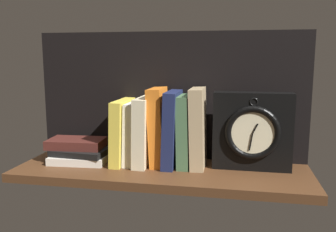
% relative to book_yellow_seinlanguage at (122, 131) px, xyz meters
% --- Properties ---
extents(ground_plane, '(0.87, 0.27, 0.03)m').
position_rel_book_yellow_seinlanguage_xyz_m(ground_plane, '(0.13, -0.04, -0.11)').
color(ground_plane, '#4C2D19').
extents(back_panel, '(0.87, 0.01, 0.41)m').
position_rel_book_yellow_seinlanguage_xyz_m(back_panel, '(0.13, 0.09, 0.10)').
color(back_panel, black).
rests_on(back_panel, ground_plane).
extents(book_yellow_seinlanguage, '(0.04, 0.16, 0.20)m').
position_rel_book_yellow_seinlanguage_xyz_m(book_yellow_seinlanguage, '(0.00, 0.00, 0.00)').
color(book_yellow_seinlanguage, gold).
rests_on(book_yellow_seinlanguage, ground_plane).
extents(book_white_catcher, '(0.04, 0.13, 0.19)m').
position_rel_book_yellow_seinlanguage_xyz_m(book_white_catcher, '(0.03, 0.00, -0.00)').
color(book_white_catcher, silver).
rests_on(book_white_catcher, ground_plane).
extents(book_cream_twain, '(0.04, 0.16, 0.21)m').
position_rel_book_yellow_seinlanguage_xyz_m(book_cream_twain, '(0.07, 0.00, 0.00)').
color(book_cream_twain, beige).
rests_on(book_cream_twain, ground_plane).
extents(book_orange_pandolfini, '(0.05, 0.12, 0.24)m').
position_rel_book_yellow_seinlanguage_xyz_m(book_orange_pandolfini, '(0.12, 0.00, 0.02)').
color(book_orange_pandolfini, orange).
rests_on(book_orange_pandolfini, ground_plane).
extents(book_navy_bierce, '(0.04, 0.15, 0.23)m').
position_rel_book_yellow_seinlanguage_xyz_m(book_navy_bierce, '(0.16, 0.00, 0.01)').
color(book_navy_bierce, '#192147').
rests_on(book_navy_bierce, ground_plane).
extents(book_green_romantic, '(0.04, 0.12, 0.22)m').
position_rel_book_yellow_seinlanguage_xyz_m(book_green_romantic, '(0.20, 0.00, 0.01)').
color(book_green_romantic, '#476B44').
rests_on(book_green_romantic, ground_plane).
extents(book_tan_shortstories, '(0.05, 0.13, 0.24)m').
position_rel_book_yellow_seinlanguage_xyz_m(book_tan_shortstories, '(0.24, 0.00, 0.02)').
color(book_tan_shortstories, tan).
rests_on(book_tan_shortstories, ground_plane).
extents(framed_clock, '(0.23, 0.07, 0.23)m').
position_rel_book_yellow_seinlanguage_xyz_m(framed_clock, '(0.39, 0.00, 0.02)').
color(framed_clock, black).
rests_on(framed_clock, ground_plane).
extents(book_stack_side, '(0.20, 0.14, 0.07)m').
position_rel_book_yellow_seinlanguage_xyz_m(book_stack_side, '(-0.14, -0.01, -0.07)').
color(book_stack_side, beige).
rests_on(book_stack_side, ground_plane).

